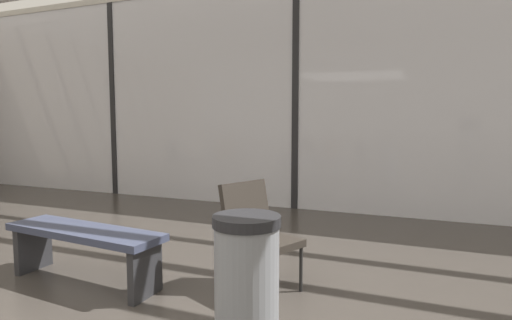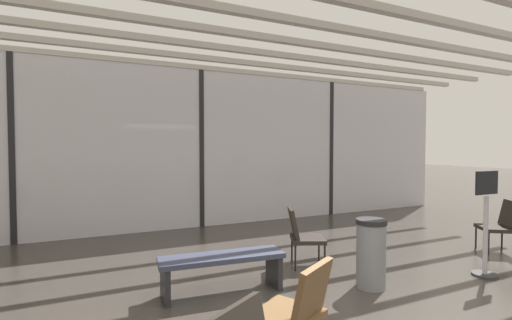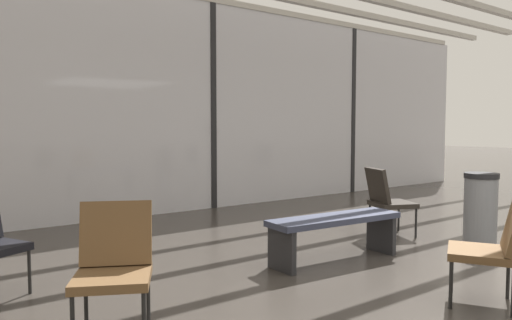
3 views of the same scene
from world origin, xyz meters
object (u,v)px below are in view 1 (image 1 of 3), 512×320
Objects in this scene: lounge_chair_1 at (256,229)px; trash_bin at (247,291)px; parked_airplane at (400,91)px; waiting_bench at (84,241)px.

trash_bin is (0.37, -1.04, -0.06)m from lounge_chair_1.
parked_airplane is at bearing 20.88° from lounge_chair_1.
lounge_chair_1 is 1.01× the size of trash_bin.
parked_airplane is at bearing 84.26° from waiting_bench.
parked_airplane reaches higher than trash_bin.
waiting_bench is 1.86m from trash_bin.
trash_bin is at bearing -13.77° from waiting_bench.
lounge_chair_1 is at bearing 22.52° from waiting_bench.
lounge_chair_1 is at bearing -92.70° from parked_airplane.
lounge_chair_1 is (-0.44, -9.42, -1.66)m from parked_airplane.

